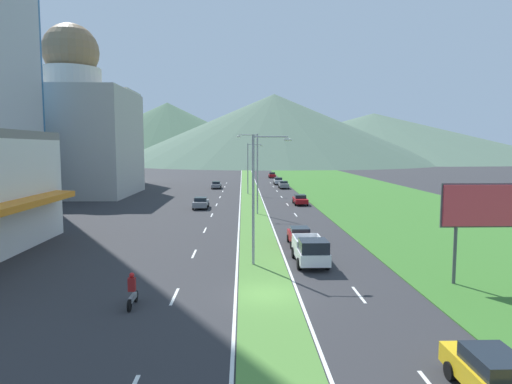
% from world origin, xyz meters
% --- Properties ---
extents(ground_plane, '(600.00, 600.00, 0.00)m').
position_xyz_m(ground_plane, '(0.00, 0.00, 0.00)').
color(ground_plane, '#2D2D30').
extents(grass_median, '(3.20, 240.00, 0.06)m').
position_xyz_m(grass_median, '(0.00, 60.00, 0.03)').
color(grass_median, '#518438').
rests_on(grass_median, ground_plane).
extents(grass_verge_right, '(24.00, 240.00, 0.06)m').
position_xyz_m(grass_verge_right, '(20.60, 60.00, 0.03)').
color(grass_verge_right, '#387028').
rests_on(grass_verge_right, ground_plane).
extents(lane_dash_left_2, '(0.16, 2.80, 0.01)m').
position_xyz_m(lane_dash_left_2, '(-5.10, -0.12, 0.01)').
color(lane_dash_left_2, silver).
rests_on(lane_dash_left_2, ground_plane).
extents(lane_dash_left_3, '(0.16, 2.80, 0.01)m').
position_xyz_m(lane_dash_left_3, '(-5.10, 9.81, 0.01)').
color(lane_dash_left_3, silver).
rests_on(lane_dash_left_3, ground_plane).
extents(lane_dash_left_4, '(0.16, 2.80, 0.01)m').
position_xyz_m(lane_dash_left_4, '(-5.10, 19.75, 0.01)').
color(lane_dash_left_4, silver).
rests_on(lane_dash_left_4, ground_plane).
extents(lane_dash_left_5, '(0.16, 2.80, 0.01)m').
position_xyz_m(lane_dash_left_5, '(-5.10, 29.69, 0.01)').
color(lane_dash_left_5, silver).
rests_on(lane_dash_left_5, ground_plane).
extents(lane_dash_left_6, '(0.16, 2.80, 0.01)m').
position_xyz_m(lane_dash_left_6, '(-5.10, 39.63, 0.01)').
color(lane_dash_left_6, silver).
rests_on(lane_dash_left_6, ground_plane).
extents(lane_dash_left_7, '(0.16, 2.80, 0.01)m').
position_xyz_m(lane_dash_left_7, '(-5.10, 49.57, 0.01)').
color(lane_dash_left_7, silver).
rests_on(lane_dash_left_7, ground_plane).
extents(lane_dash_left_8, '(0.16, 2.80, 0.01)m').
position_xyz_m(lane_dash_left_8, '(-5.10, 59.51, 0.01)').
color(lane_dash_left_8, silver).
rests_on(lane_dash_left_8, ground_plane).
extents(lane_dash_left_9, '(0.16, 2.80, 0.01)m').
position_xyz_m(lane_dash_left_9, '(-5.10, 69.44, 0.01)').
color(lane_dash_left_9, silver).
rests_on(lane_dash_left_9, ground_plane).
extents(lane_dash_left_10, '(0.16, 2.80, 0.01)m').
position_xyz_m(lane_dash_left_10, '(-5.10, 79.38, 0.01)').
color(lane_dash_left_10, silver).
rests_on(lane_dash_left_10, ground_plane).
extents(lane_dash_right_2, '(0.16, 2.80, 0.01)m').
position_xyz_m(lane_dash_right_2, '(5.10, -0.12, 0.01)').
color(lane_dash_right_2, silver).
rests_on(lane_dash_right_2, ground_plane).
extents(lane_dash_right_3, '(0.16, 2.80, 0.01)m').
position_xyz_m(lane_dash_right_3, '(5.10, 9.81, 0.01)').
color(lane_dash_right_3, silver).
rests_on(lane_dash_right_3, ground_plane).
extents(lane_dash_right_4, '(0.16, 2.80, 0.01)m').
position_xyz_m(lane_dash_right_4, '(5.10, 19.75, 0.01)').
color(lane_dash_right_4, silver).
rests_on(lane_dash_right_4, ground_plane).
extents(lane_dash_right_5, '(0.16, 2.80, 0.01)m').
position_xyz_m(lane_dash_right_5, '(5.10, 29.69, 0.01)').
color(lane_dash_right_5, silver).
rests_on(lane_dash_right_5, ground_plane).
extents(lane_dash_right_6, '(0.16, 2.80, 0.01)m').
position_xyz_m(lane_dash_right_6, '(5.10, 39.63, 0.01)').
color(lane_dash_right_6, silver).
rests_on(lane_dash_right_6, ground_plane).
extents(lane_dash_right_7, '(0.16, 2.80, 0.01)m').
position_xyz_m(lane_dash_right_7, '(5.10, 49.57, 0.01)').
color(lane_dash_right_7, silver).
rests_on(lane_dash_right_7, ground_plane).
extents(lane_dash_right_8, '(0.16, 2.80, 0.01)m').
position_xyz_m(lane_dash_right_8, '(5.10, 59.51, 0.01)').
color(lane_dash_right_8, silver).
rests_on(lane_dash_right_8, ground_plane).
extents(lane_dash_right_9, '(0.16, 2.80, 0.01)m').
position_xyz_m(lane_dash_right_9, '(5.10, 69.44, 0.01)').
color(lane_dash_right_9, silver).
rests_on(lane_dash_right_9, ground_plane).
extents(lane_dash_right_10, '(0.16, 2.80, 0.01)m').
position_xyz_m(lane_dash_right_10, '(5.10, 79.38, 0.01)').
color(lane_dash_right_10, silver).
rests_on(lane_dash_right_10, ground_plane).
extents(edge_line_median_left, '(0.16, 240.00, 0.01)m').
position_xyz_m(edge_line_median_left, '(-1.75, 60.00, 0.01)').
color(edge_line_median_left, silver).
rests_on(edge_line_median_left, ground_plane).
extents(edge_line_median_right, '(0.16, 240.00, 0.01)m').
position_xyz_m(edge_line_median_right, '(1.75, 60.00, 0.01)').
color(edge_line_median_right, silver).
rests_on(edge_line_median_right, ground_plane).
extents(domed_building, '(19.40, 19.40, 28.86)m').
position_xyz_m(domed_building, '(-30.19, 53.91, 10.91)').
color(domed_building, '#B7B2A8').
rests_on(domed_building, ground_plane).
extents(midrise_colored, '(12.71, 12.71, 20.44)m').
position_xyz_m(midrise_colored, '(-31.23, 75.55, 10.22)').
color(midrise_colored, beige).
rests_on(midrise_colored, ground_plane).
extents(hill_far_left, '(157.14, 157.14, 37.62)m').
position_xyz_m(hill_far_left, '(-50.63, 274.19, 18.81)').
color(hill_far_left, '#47664C').
rests_on(hill_far_left, ground_plane).
extents(hill_far_center, '(171.95, 171.95, 37.08)m').
position_xyz_m(hill_far_center, '(15.76, 220.82, 18.54)').
color(hill_far_center, '#516B56').
rests_on(hill_far_center, ground_plane).
extents(hill_far_right, '(239.70, 239.70, 31.87)m').
position_xyz_m(hill_far_right, '(89.40, 286.25, 15.94)').
color(hill_far_right, '#516B56').
rests_on(hill_far_right, ground_plane).
extents(street_lamp_near, '(2.71, 0.43, 9.03)m').
position_xyz_m(street_lamp_near, '(-0.32, 6.36, 5.19)').
color(street_lamp_near, '#99999E').
rests_on(street_lamp_near, ground_plane).
extents(street_lamp_mid, '(2.64, 0.28, 9.84)m').
position_xyz_m(street_lamp_mid, '(0.20, 30.29, 5.59)').
color(street_lamp_mid, '#99999E').
rests_on(street_lamp_mid, ground_plane).
extents(street_lamp_far, '(2.76, 0.42, 8.88)m').
position_xyz_m(street_lamp_far, '(-0.14, 54.18, 5.11)').
color(street_lamp_far, '#99999E').
rests_on(street_lamp_far, ground_plane).
extents(billboard_roadside, '(5.94, 0.28, 6.08)m').
position_xyz_m(billboard_roadside, '(13.26, 1.54, 4.54)').
color(billboard_roadside, '#4C4C51').
rests_on(billboard_roadside, ground_plane).
extents(car_0, '(1.89, 4.61, 1.52)m').
position_xyz_m(car_0, '(6.64, 97.11, 0.77)').
color(car_0, maroon).
rests_on(car_0, ground_plane).
extents(car_1, '(2.01, 4.37, 1.52)m').
position_xyz_m(car_1, '(-6.98, 35.79, 0.78)').
color(car_1, slate).
rests_on(car_1, ground_plane).
extents(car_2, '(1.87, 4.68, 1.55)m').
position_xyz_m(car_2, '(6.77, -10.71, 0.78)').
color(car_2, yellow).
rests_on(car_2, ground_plane).
extents(car_3, '(1.88, 4.20, 1.46)m').
position_xyz_m(car_3, '(-6.63, 65.36, 0.75)').
color(car_3, slate).
rests_on(car_3, ground_plane).
extents(car_4, '(1.90, 4.28, 1.49)m').
position_xyz_m(car_4, '(3.44, 12.68, 0.77)').
color(car_4, maroon).
rests_on(car_4, ground_plane).
extents(car_5, '(1.98, 4.18, 1.56)m').
position_xyz_m(car_5, '(6.59, 74.95, 0.79)').
color(car_5, '#B2B2B7').
rests_on(car_5, ground_plane).
extents(car_7, '(1.93, 4.50, 1.41)m').
position_xyz_m(car_7, '(6.93, 39.61, 0.73)').
color(car_7, maroon).
rests_on(car_7, ground_plane).
extents(car_9, '(1.92, 4.70, 1.49)m').
position_xyz_m(car_9, '(6.88, 65.28, 0.78)').
color(car_9, slate).
rests_on(car_9, ground_plane).
extents(pickup_truck_0, '(2.18, 5.40, 2.00)m').
position_xyz_m(pickup_truck_0, '(3.39, 6.41, 0.98)').
color(pickup_truck_0, silver).
rests_on(pickup_truck_0, ground_plane).
extents(motorcycle_rider, '(0.36, 2.00, 1.80)m').
position_xyz_m(motorcycle_rider, '(-7.01, -1.65, 0.75)').
color(motorcycle_rider, black).
rests_on(motorcycle_rider, ground_plane).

